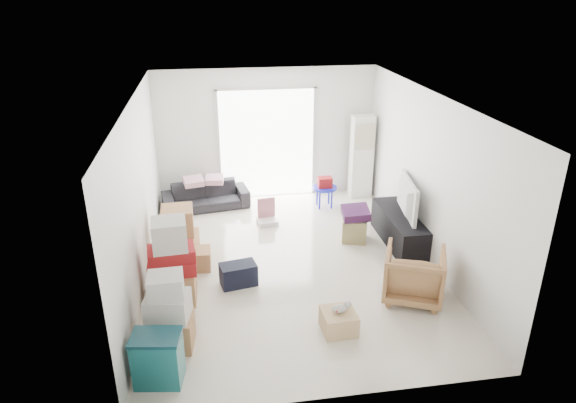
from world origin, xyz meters
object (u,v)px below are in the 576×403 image
Objects in this scene: ottoman at (355,229)px; wood_crate at (339,321)px; storage_bins at (158,358)px; television at (401,211)px; ac_tower at (361,157)px; kids_table at (325,186)px; armchair at (414,272)px; tv_console at (399,229)px; sofa at (205,192)px.

ottoman is 0.97× the size of wood_crate.
television is at bearing 36.10° from storage_bins.
ottoman is (-0.68, -2.01, -0.66)m from ac_tower.
kids_table is 4.11m from wood_crate.
armchair is 3.69m from storage_bins.
armchair is 1.41m from wood_crate.
tv_console is 0.77m from ottoman.
armchair reaches higher than television.
television is at bearing -88.72° from ac_tower.
television is 1.77× the size of storage_bins.
sofa reaches higher than storage_bins.
sofa is (-3.27, -0.15, -0.54)m from ac_tower.
armchair reaches higher than ottoman.
television reaches higher than sofa.
storage_bins is (-3.90, -2.84, 0.05)m from tv_console.
sofa reaches higher than tv_console.
armchair reaches higher than tv_console.
armchair is 1.93× the size of wood_crate.
kids_table reaches higher than ottoman.
kids_table reaches higher than wood_crate.
storage_bins is 4.41m from ottoman.
storage_bins is at bearing -122.75° from kids_table.
ac_tower reaches higher than armchair.
wood_crate is at bearing 152.60° from television.
tv_console is at bearing -41.07° from sofa.
armchair reaches higher than sofa.
television is at bearing -80.15° from armchair.
tv_console is 2.57× the size of storage_bins.
sofa is (-3.32, 2.09, -0.28)m from television.
sofa is (-3.32, 2.09, 0.06)m from tv_console.
tv_console is 2.80m from wood_crate.
television reaches higher than wood_crate.
television is at bearing -41.07° from sofa.
storage_bins reaches higher than ottoman.
ottoman is at bearing 44.11° from storage_bins.
wood_crate is at bearing 14.49° from storage_bins.
kids_table reaches higher than tv_console.
sofa is 2.71× the size of storage_bins.
wood_crate is (2.25, 0.58, -0.17)m from storage_bins.
ac_tower is 1.08× the size of tv_console.
storage_bins reaches higher than tv_console.
ac_tower is 3.95m from armchair.
armchair reaches higher than storage_bins.
ottoman is at bearing 69.78° from wood_crate.
ottoman is (3.17, 3.07, -0.11)m from storage_bins.
ottoman is (2.59, -1.86, -0.12)m from sofa.
tv_console is at bearing -62.20° from kids_table.
storage_bins is 1.46× the size of wood_crate.
storage_bins is 2.33m from wood_crate.
tv_console is 1.72m from armchair.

